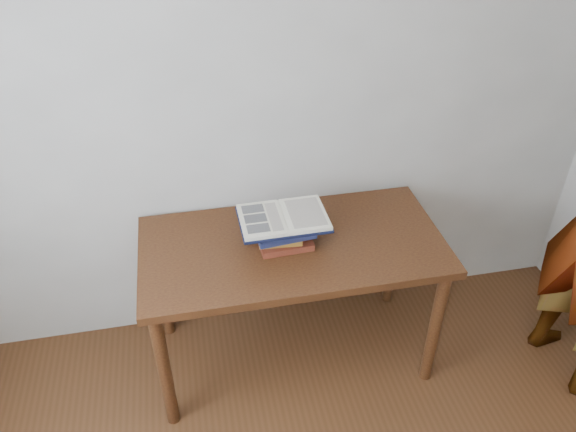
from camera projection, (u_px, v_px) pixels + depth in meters
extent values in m
cube|color=beige|center=(257.00, 97.00, 2.51)|extent=(3.50, 0.04, 2.60)
cube|color=#4E2D13|center=(293.00, 246.00, 2.57)|extent=(1.38, 0.69, 0.04)
cylinder|color=#4E2D13|center=(165.00, 371.00, 2.45)|extent=(0.06, 0.06, 0.70)
cylinder|color=#4E2D13|center=(435.00, 328.00, 2.66)|extent=(0.06, 0.06, 0.70)
cylinder|color=#4E2D13|center=(162.00, 283.00, 2.91)|extent=(0.06, 0.06, 0.70)
cylinder|color=#4E2D13|center=(393.00, 252.00, 3.11)|extent=(0.06, 0.06, 0.70)
cube|color=maroon|center=(285.00, 241.00, 2.54)|extent=(0.24, 0.19, 0.03)
cube|color=#B26328|center=(279.00, 236.00, 2.52)|extent=(0.20, 0.15, 0.03)
cube|color=navy|center=(284.00, 231.00, 2.51)|extent=(0.27, 0.18, 0.03)
cube|color=maroon|center=(280.00, 223.00, 2.50)|extent=(0.22, 0.16, 0.03)
cube|color=black|center=(283.00, 220.00, 2.48)|extent=(0.39, 0.28, 0.01)
cube|color=beige|center=(261.00, 220.00, 2.46)|extent=(0.19, 0.26, 0.02)
cube|color=beige|center=(305.00, 214.00, 2.49)|extent=(0.19, 0.26, 0.02)
cylinder|color=beige|center=(283.00, 217.00, 2.48)|extent=(0.02, 0.26, 0.01)
cube|color=black|center=(253.00, 209.00, 2.51)|extent=(0.10, 0.06, 0.00)
cube|color=black|center=(255.00, 218.00, 2.45)|extent=(0.10, 0.06, 0.00)
cube|color=black|center=(258.00, 228.00, 2.39)|extent=(0.10, 0.06, 0.00)
cube|color=beige|center=(274.00, 216.00, 2.46)|extent=(0.05, 0.21, 0.00)
cube|color=beige|center=(306.00, 212.00, 2.49)|extent=(0.15, 0.22, 0.00)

